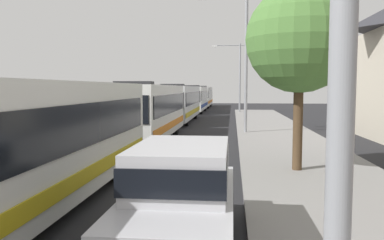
{
  "coord_description": "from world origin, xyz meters",
  "views": [
    {
      "loc": [
        3.3,
        4.68,
        2.9
      ],
      "look_at": [
        1.64,
        20.76,
        1.58
      ],
      "focal_mm": 36.84,
      "sensor_mm": 36.0,
      "label": 1
    }
  ],
  "objects_px": {
    "streetlamp_far": "(240,69)",
    "bus_rear": "(202,96)",
    "bus_middle": "(179,102)",
    "white_suv": "(181,194)",
    "bus_fourth_in_line": "(194,98)",
    "streetlamp_mid": "(246,48)",
    "bus_second_in_line": "(148,110)",
    "roadside_tree": "(300,40)",
    "box_truck_oncoming": "(185,95)",
    "bus_lead": "(33,140)"
  },
  "relations": [
    {
      "from": "streetlamp_far",
      "to": "bus_rear",
      "type": "bearing_deg",
      "value": 112.79
    },
    {
      "from": "bus_middle",
      "to": "white_suv",
      "type": "xyz_separation_m",
      "value": [
        3.7,
        -26.83,
        -0.66
      ]
    },
    {
      "from": "bus_fourth_in_line",
      "to": "bus_middle",
      "type": "bearing_deg",
      "value": -90.0
    },
    {
      "from": "bus_rear",
      "to": "white_suv",
      "type": "bearing_deg",
      "value": -85.96
    },
    {
      "from": "bus_rear",
      "to": "streetlamp_mid",
      "type": "bearing_deg",
      "value": -81.11
    },
    {
      "from": "bus_second_in_line",
      "to": "bus_fourth_in_line",
      "type": "relative_size",
      "value": 0.99
    },
    {
      "from": "white_suv",
      "to": "streetlamp_far",
      "type": "xyz_separation_m",
      "value": [
        1.7,
        39.56,
        4.01
      ]
    },
    {
      "from": "bus_rear",
      "to": "roadside_tree",
      "type": "xyz_separation_m",
      "value": [
        6.77,
        -45.78,
        2.79
      ]
    },
    {
      "from": "roadside_tree",
      "to": "bus_fourth_in_line",
      "type": "bearing_deg",
      "value": 101.44
    },
    {
      "from": "streetlamp_mid",
      "to": "bus_fourth_in_line",
      "type": "bearing_deg",
      "value": 103.66
    },
    {
      "from": "streetlamp_far",
      "to": "box_truck_oncoming",
      "type": "bearing_deg",
      "value": 115.65
    },
    {
      "from": "bus_fourth_in_line",
      "to": "box_truck_oncoming",
      "type": "relative_size",
      "value": 1.4
    },
    {
      "from": "bus_middle",
      "to": "streetlamp_mid",
      "type": "bearing_deg",
      "value": -58.84
    },
    {
      "from": "bus_rear",
      "to": "box_truck_oncoming",
      "type": "xyz_separation_m",
      "value": [
        -3.3,
        5.27,
        0.02
      ]
    },
    {
      "from": "white_suv",
      "to": "roadside_tree",
      "type": "bearing_deg",
      "value": 65.11
    },
    {
      "from": "bus_lead",
      "to": "streetlamp_far",
      "type": "xyz_separation_m",
      "value": [
        5.4,
        37.74,
        3.36
      ]
    },
    {
      "from": "white_suv",
      "to": "box_truck_oncoming",
      "type": "distance_m",
      "value": 58.1
    },
    {
      "from": "bus_middle",
      "to": "bus_rear",
      "type": "height_order",
      "value": "same"
    },
    {
      "from": "bus_lead",
      "to": "bus_middle",
      "type": "xyz_separation_m",
      "value": [
        0.0,
        25.0,
        0.0
      ]
    },
    {
      "from": "bus_fourth_in_line",
      "to": "box_truck_oncoming",
      "type": "bearing_deg",
      "value": 100.64
    },
    {
      "from": "bus_rear",
      "to": "box_truck_oncoming",
      "type": "height_order",
      "value": "bus_rear"
    },
    {
      "from": "bus_middle",
      "to": "streetlamp_mid",
      "type": "relative_size",
      "value": 1.44
    },
    {
      "from": "bus_lead",
      "to": "bus_rear",
      "type": "relative_size",
      "value": 0.99
    },
    {
      "from": "white_suv",
      "to": "streetlamp_far",
      "type": "relative_size",
      "value": 0.58
    },
    {
      "from": "box_truck_oncoming",
      "to": "streetlamp_far",
      "type": "height_order",
      "value": "streetlamp_far"
    },
    {
      "from": "white_suv",
      "to": "box_truck_oncoming",
      "type": "height_order",
      "value": "box_truck_oncoming"
    },
    {
      "from": "bus_fourth_in_line",
      "to": "bus_second_in_line",
      "type": "bearing_deg",
      "value": -90.0
    },
    {
      "from": "bus_middle",
      "to": "bus_lead",
      "type": "bearing_deg",
      "value": -90.0
    },
    {
      "from": "bus_middle",
      "to": "bus_rear",
      "type": "distance_m",
      "value": 25.58
    },
    {
      "from": "bus_lead",
      "to": "streetlamp_far",
      "type": "height_order",
      "value": "streetlamp_far"
    },
    {
      "from": "bus_fourth_in_line",
      "to": "streetlamp_mid",
      "type": "xyz_separation_m",
      "value": [
        5.4,
        -22.21,
        3.68
      ]
    },
    {
      "from": "white_suv",
      "to": "streetlamp_far",
      "type": "height_order",
      "value": "streetlamp_far"
    },
    {
      "from": "streetlamp_far",
      "to": "roadside_tree",
      "type": "bearing_deg",
      "value": -87.61
    },
    {
      "from": "streetlamp_mid",
      "to": "roadside_tree",
      "type": "bearing_deg",
      "value": -83.05
    },
    {
      "from": "bus_fourth_in_line",
      "to": "white_suv",
      "type": "distance_m",
      "value": 40.28
    },
    {
      "from": "bus_fourth_in_line",
      "to": "roadside_tree",
      "type": "xyz_separation_m",
      "value": [
        6.77,
        -33.48,
        2.79
      ]
    },
    {
      "from": "bus_middle",
      "to": "streetlamp_far",
      "type": "bearing_deg",
      "value": 67.02
    },
    {
      "from": "bus_fourth_in_line",
      "to": "streetlamp_mid",
      "type": "height_order",
      "value": "streetlamp_mid"
    },
    {
      "from": "streetlamp_mid",
      "to": "streetlamp_far",
      "type": "distance_m",
      "value": 21.66
    },
    {
      "from": "bus_fourth_in_line",
      "to": "streetlamp_far",
      "type": "distance_m",
      "value": 6.38
    },
    {
      "from": "streetlamp_far",
      "to": "bus_lead",
      "type": "bearing_deg",
      "value": -98.14
    },
    {
      "from": "box_truck_oncoming",
      "to": "streetlamp_far",
      "type": "relative_size",
      "value": 0.97
    },
    {
      "from": "bus_middle",
      "to": "streetlamp_far",
      "type": "height_order",
      "value": "streetlamp_far"
    },
    {
      "from": "bus_rear",
      "to": "streetlamp_mid",
      "type": "height_order",
      "value": "streetlamp_mid"
    },
    {
      "from": "bus_second_in_line",
      "to": "bus_fourth_in_line",
      "type": "bearing_deg",
      "value": 90.0
    },
    {
      "from": "bus_middle",
      "to": "box_truck_oncoming",
      "type": "height_order",
      "value": "bus_middle"
    },
    {
      "from": "streetlamp_far",
      "to": "bus_middle",
      "type": "bearing_deg",
      "value": -112.98
    },
    {
      "from": "bus_lead",
      "to": "bus_rear",
      "type": "height_order",
      "value": "same"
    },
    {
      "from": "box_truck_oncoming",
      "to": "bus_second_in_line",
      "type": "bearing_deg",
      "value": -85.63
    },
    {
      "from": "streetlamp_mid",
      "to": "box_truck_oncoming",
      "type": "bearing_deg",
      "value": 102.34
    }
  ]
}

